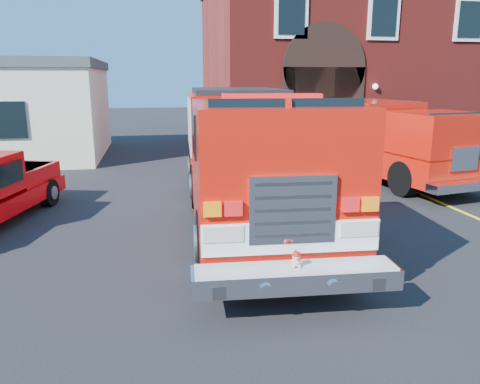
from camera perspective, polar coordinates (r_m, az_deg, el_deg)
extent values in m
plane|color=black|center=(10.93, -1.16, -5.17)|extent=(100.00, 100.00, 0.00)
cube|color=yellow|center=(14.32, 24.71, -1.87)|extent=(0.12, 3.00, 0.01)
cube|color=yellow|center=(16.77, 18.90, 0.79)|extent=(0.12, 3.00, 0.01)
cube|color=yellow|center=(19.38, 14.60, 2.74)|extent=(0.12, 3.00, 0.01)
cube|color=maroon|center=(26.47, 13.64, 14.31)|extent=(15.00, 10.00, 8.00)
cube|color=black|center=(20.55, 10.03, 9.19)|extent=(3.60, 0.12, 4.00)
cylinder|color=black|center=(20.50, 10.27, 14.77)|extent=(3.60, 0.12, 3.60)
cube|color=black|center=(20.14, 6.28, 20.63)|extent=(1.40, 0.10, 1.80)
cube|color=black|center=(21.61, 17.13, 19.66)|extent=(1.40, 0.10, 1.80)
cube|color=black|center=(23.68, 26.21, 18.33)|extent=(1.40, 0.10, 1.80)
cube|color=black|center=(19.96, -26.27, 7.88)|extent=(1.20, 0.10, 1.40)
cylinder|color=black|center=(8.61, -4.01, -6.20)|extent=(0.46, 1.24, 1.22)
cylinder|color=black|center=(9.05, 11.66, -5.45)|extent=(0.46, 1.24, 1.22)
cube|color=red|center=(12.02, 0.86, 1.24)|extent=(3.39, 10.13, 1.00)
cube|color=red|center=(14.33, -0.53, 8.41)|extent=(3.07, 5.04, 1.77)
cube|color=red|center=(8.66, 3.80, 5.29)|extent=(2.99, 3.71, 1.66)
cube|color=black|center=(7.26, 5.89, 7.16)|extent=(2.44, 0.24, 1.04)
cube|color=red|center=(8.58, 3.89, 11.38)|extent=(1.79, 0.49, 0.16)
cube|color=white|center=(7.21, 6.31, -5.55)|extent=(2.77, 0.24, 0.49)
cube|color=silver|center=(7.07, 6.43, -2.19)|extent=(1.33, 0.15, 1.04)
cube|color=silver|center=(7.13, 6.78, -10.32)|extent=(3.13, 0.80, 0.31)
cube|color=#B7B7BF|center=(14.24, -6.18, 8.30)|extent=(0.30, 3.98, 1.44)
cube|color=#B7B7BF|center=(14.56, 5.00, 8.44)|extent=(0.30, 3.98, 1.44)
sphere|color=beige|center=(7.03, 6.83, -8.55)|extent=(0.15, 0.15, 0.15)
sphere|color=beige|center=(6.99, 6.87, -7.76)|extent=(0.12, 0.12, 0.12)
sphere|color=beige|center=(6.98, 6.49, -7.42)|extent=(0.05, 0.05, 0.04)
sphere|color=beige|center=(7.00, 7.21, -7.37)|extent=(0.05, 0.05, 0.04)
ellipsoid|color=red|center=(6.98, 6.87, -7.46)|extent=(0.13, 0.13, 0.07)
cylinder|color=red|center=(6.98, 6.88, -7.62)|extent=(0.15, 0.15, 0.01)
cube|color=#BF0408|center=(14.39, -25.86, 1.78)|extent=(2.18, 2.37, 0.52)
cylinder|color=black|center=(15.16, 19.29, 1.54)|extent=(0.54, 1.14, 1.09)
cylinder|color=black|center=(16.64, 25.07, 2.04)|extent=(0.54, 1.14, 1.09)
cube|color=red|center=(17.92, 16.37, 4.49)|extent=(3.86, 8.25, 0.89)
cube|color=red|center=(18.98, 13.88, 8.60)|extent=(3.33, 5.32, 1.49)
cube|color=red|center=(15.69, 22.76, 6.59)|extent=(2.87, 2.79, 1.29)
cube|color=#B7B7BF|center=(18.31, 10.61, 8.28)|extent=(0.79, 4.11, 1.69)
cube|color=#B7B7BF|center=(19.72, 16.89, 8.30)|extent=(0.79, 4.11, 1.69)
cube|color=silver|center=(14.90, 26.05, 0.70)|extent=(2.71, 0.92, 0.25)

